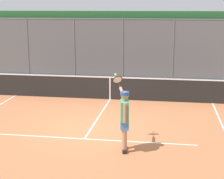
# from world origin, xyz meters

# --- Properties ---
(ground_plane) EXTENTS (60.00, 60.00, 0.00)m
(ground_plane) POSITION_xyz_m (0.00, 0.00, 0.00)
(ground_plane) COLOR #B76B42
(court_line_markings) EXTENTS (8.38, 8.54, 0.01)m
(court_line_markings) POSITION_xyz_m (0.00, 1.23, 0.00)
(court_line_markings) COLOR white
(court_line_markings) RESTS_ON ground
(fence_backdrop) EXTENTS (18.49, 1.37, 3.54)m
(fence_backdrop) POSITION_xyz_m (0.00, -8.64, 1.75)
(fence_backdrop) COLOR #565B60
(fence_backdrop) RESTS_ON ground
(tennis_net) EXTENTS (10.76, 0.09, 1.07)m
(tennis_net) POSITION_xyz_m (0.00, -3.82, 0.49)
(tennis_net) COLOR #2D2D2D
(tennis_net) RESTS_ON ground
(tennis_player) EXTENTS (0.62, 1.33, 1.93)m
(tennis_player) POSITION_xyz_m (-1.25, 1.52, 0.96)
(tennis_player) COLOR black
(tennis_player) RESTS_ON ground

